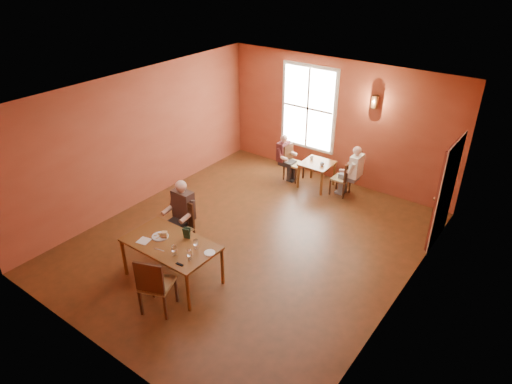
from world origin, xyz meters
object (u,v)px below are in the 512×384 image
Objects in this scene: second_table at (316,175)px; diner_white at (343,171)px; main_table at (172,261)px; chair_diner_main at (178,229)px; chair_diner_white at (341,178)px; diner_maroon at (293,159)px; chair_diner_maroon at (294,163)px; chair_empty at (157,283)px; diner_main at (176,222)px.

diner_white is at bearing 0.00° from second_table.
chair_diner_main is at bearing 127.57° from main_table.
chair_diner_white is 0.70× the size of diner_white.
chair_diner_main is 0.93× the size of diner_maroon.
diner_maroon is at bearing 180.00° from second_table.
diner_white reaches higher than chair_diner_main.
diner_white reaches higher than second_table.
chair_diner_white is 1.30m from chair_diner_maroon.
chair_diner_maroon is at bearing 76.39° from chair_empty.
second_table is at bearing 86.39° from main_table.
diner_white reaches higher than chair_diner_white.
diner_maroon reaches higher than chair_empty.
diner_main is 3.95m from diner_maroon.
diner_main is (0.00, -0.03, 0.16)m from chair_diner_main.
chair_empty is 5.24m from second_table.
chair_diner_white is at bearing -110.02° from diner_main.
chair_diner_maroon is (-0.65, 0.00, 0.13)m from second_table.
second_table is at bearing 90.00° from chair_diner_white.
diner_main is at bearing -2.01° from chair_diner_maroon.
second_table is (0.29, 4.57, -0.07)m from main_table.
main_table is at bearing 4.53° from chair_diner_maroon.
chair_empty is 5.29m from diner_maroon.
second_table is 0.64× the size of diner_maroon.
main_table is 0.77m from chair_empty.
diner_maroon is (-0.03, 0.00, 0.11)m from chair_diner_maroon.
chair_diner_main is at bearing 159.46° from diner_white.
chair_empty is 0.95× the size of diner_maroon.
chair_empty is at bearing -89.29° from second_table.
chair_diner_white is at bearing 90.00° from diner_maroon.
diner_maroon reaches higher than main_table.
diner_white reaches higher than chair_empty.
second_table is (-0.06, 5.24, -0.22)m from chair_empty.
chair_diner_white is (0.94, 4.57, 0.04)m from main_table.
chair_empty is at bearing 7.77° from chair_diner_maroon.
chair_empty is at bearing -62.19° from main_table.
diner_maroon is (-0.39, 4.57, 0.17)m from main_table.
diner_main is at bearing -1.57° from diner_maroon.
diner_maroon is at bearing -90.00° from chair_diner_maroon.
chair_empty is at bearing 173.63° from chair_diner_white.
chair_diner_main is 4.18m from chair_diner_white.
diner_main is at bearing 102.10° from chair_empty.
chair_diner_main is 4.00m from second_table.
diner_white reaches higher than main_table.
chair_empty is (0.85, -1.29, -0.15)m from diner_main.
chair_diner_white is (1.44, 3.95, -0.25)m from diner_main.
diner_maroon is (-0.68, 0.00, 0.24)m from second_table.
chair_diner_white is (1.44, 3.92, -0.09)m from chair_diner_main.
second_table is at bearing -101.38° from chair_diner_main.
chair_diner_main is 3.92m from diner_maroon.
main_table is at bearing 168.39° from chair_diner_white.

